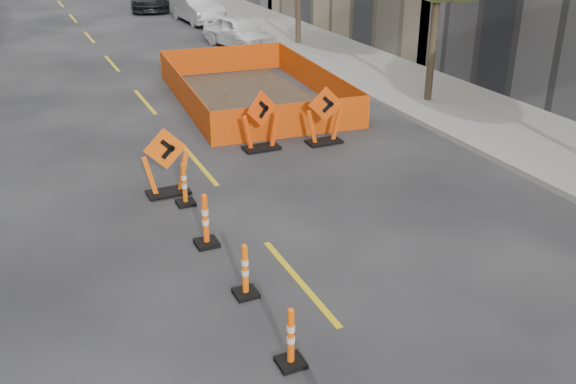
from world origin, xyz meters
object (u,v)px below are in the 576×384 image
chevron_sign_right (325,115)px  parked_car_mid (197,7)px  chevron_sign_left (166,162)px  channelizer_6 (205,220)px  parked_car_near (239,32)px  channelizer_5 (245,270)px  channelizer_7 (184,184)px  chevron_sign_center (261,120)px  channelizer_4 (291,337)px

chevron_sign_right → parked_car_mid: (2.47, 19.84, -0.02)m
chevron_sign_left → chevron_sign_right: (4.76, 1.53, 0.01)m
channelizer_6 → parked_car_near: size_ratio=0.26×
chevron_sign_right → chevron_sign_left: bearing=-152.0°
channelizer_5 → channelizer_7: bearing=89.1°
channelizer_6 → chevron_sign_left: 2.63m
chevron_sign_left → parked_car_near: size_ratio=0.39×
channelizer_6 → chevron_sign_left: (-0.07, 2.62, 0.25)m
chevron_sign_left → chevron_sign_center: (3.01, 1.78, 0.02)m
channelizer_7 → chevron_sign_left: bearing=106.6°
channelizer_7 → chevron_sign_right: bearing=26.0°
chevron_sign_center → chevron_sign_right: size_ratio=1.02×
parked_car_near → parked_car_mid: (0.21, 7.06, 0.08)m
channelizer_5 → channelizer_6: 1.93m
parked_car_mid → channelizer_5: bearing=-108.4°
channelizer_4 → channelizer_7: 5.80m
channelizer_6 → channelizer_5: bearing=-87.8°
channelizer_5 → channelizer_6: size_ratio=0.90×
channelizer_5 → channelizer_6: bearing=92.2°
parked_car_near → parked_car_mid: 7.07m
channelizer_7 → channelizer_4: bearing=-91.0°
chevron_sign_left → parked_car_mid: (7.23, 21.37, -0.01)m
channelizer_4 → chevron_sign_center: size_ratio=0.60×
channelizer_7 → chevron_sign_left: 0.78m
channelizer_7 → parked_car_mid: size_ratio=0.21×
parked_car_near → chevron_sign_right: bearing=-113.5°
chevron_sign_right → parked_car_near: (2.26, 12.78, -0.10)m
channelizer_6 → chevron_sign_center: size_ratio=0.67×
channelizer_4 → channelizer_6: size_ratio=0.89×
channelizer_4 → parked_car_near: 21.91m
channelizer_5 → parked_car_near: bearing=70.0°
parked_car_mid → parked_car_near: bearing=-94.8°
channelizer_4 → parked_car_mid: 28.75m
channelizer_5 → channelizer_6: channelizer_6 is taller
parked_car_near → chevron_sign_left: bearing=-129.6°
channelizer_7 → chevron_sign_center: chevron_sign_center is taller
channelizer_7 → parked_car_mid: 23.15m
channelizer_4 → channelizer_5: (0.05, 1.93, 0.00)m
channelizer_4 → chevron_sign_center: bearing=70.6°
channelizer_4 → chevron_sign_right: 9.27m
channelizer_7 → chevron_sign_right: chevron_sign_right is taller
channelizer_7 → chevron_sign_right: (4.55, 2.22, 0.31)m
channelizer_7 → parked_car_near: size_ratio=0.24×
channelizer_4 → channelizer_6: channelizer_6 is taller
channelizer_6 → chevron_sign_center: chevron_sign_center is taller
channelizer_6 → parked_car_mid: bearing=73.4°
chevron_sign_center → parked_car_near: 13.15m
channelizer_4 → channelizer_7: size_ratio=0.99×
chevron_sign_left → parked_car_near: bearing=68.6°
channelizer_5 → chevron_sign_left: size_ratio=0.62×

